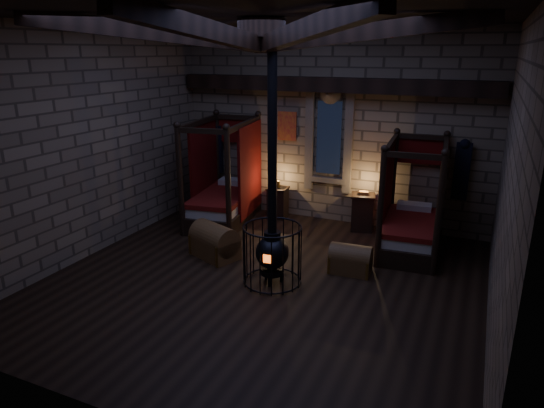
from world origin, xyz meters
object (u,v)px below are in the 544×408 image
at_px(bed_right, 411,224).
at_px(trunk_left, 215,242).
at_px(bed_left, 225,197).
at_px(trunk_right, 351,260).
at_px(stove, 272,249).

distance_m(bed_right, trunk_left, 3.81).
bearing_deg(trunk_left, bed_right, 51.78).
distance_m(bed_left, trunk_right, 3.69).
distance_m(bed_left, bed_right, 4.14).
xyz_separation_m(bed_right, stove, (-1.88, -2.42, 0.09)).
distance_m(bed_left, stove, 3.32).
xyz_separation_m(trunk_left, trunk_right, (2.53, 0.38, -0.06)).
xyz_separation_m(bed_left, stove, (2.27, -2.42, 0.05)).
distance_m(bed_right, trunk_right, 1.71).
bearing_deg(bed_left, stove, -55.46).
bearing_deg(stove, bed_left, 126.20).
bearing_deg(bed_left, bed_right, -8.54).
bearing_deg(trunk_right, stove, -142.94).
height_order(bed_left, stove, stove).
bearing_deg(stove, trunk_left, 152.41).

